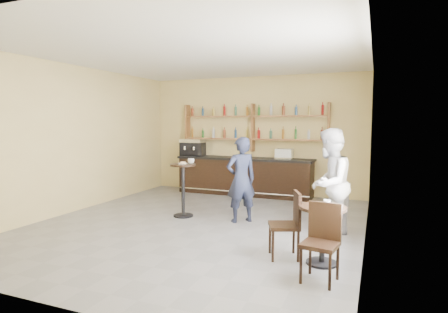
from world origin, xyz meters
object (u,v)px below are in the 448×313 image
at_px(bar_counter, 244,176).
at_px(chair_south, 320,244).
at_px(patron_second, 329,184).
at_px(chair_west, 284,225).
at_px(pedestal_table, 183,190).
at_px(cafe_table, 322,235).
at_px(espresso_machine, 193,147).
at_px(man_main, 241,180).
at_px(pastry_case, 284,154).

xyz_separation_m(bar_counter, chair_south, (2.69, -4.94, -0.02)).
bearing_deg(bar_counter, chair_south, -61.45).
bearing_deg(patron_second, chair_west, -9.59).
height_order(bar_counter, pedestal_table, pedestal_table).
xyz_separation_m(cafe_table, chair_south, (0.05, -0.60, 0.07)).
bearing_deg(chair_south, cafe_table, 103.81).
distance_m(espresso_machine, chair_west, 5.69).
distance_m(bar_counter, cafe_table, 5.08).
bearing_deg(espresso_machine, cafe_table, -52.91).
distance_m(man_main, patron_second, 1.77).
xyz_separation_m(cafe_table, chair_west, (-0.55, 0.05, 0.08)).
height_order(bar_counter, chair_west, bar_counter).
bearing_deg(cafe_table, espresso_machine, 134.04).
bearing_deg(cafe_table, bar_counter, 121.28).
distance_m(chair_south, patron_second, 1.92).
bearing_deg(pastry_case, patron_second, -58.71).
relative_size(espresso_machine, man_main, 0.39).
bearing_deg(patron_second, espresso_machine, -114.33).
height_order(chair_west, patron_second, patron_second).
bearing_deg(espresso_machine, chair_west, -56.58).
height_order(espresso_machine, pedestal_table, espresso_machine).
relative_size(man_main, chair_west, 1.74).
distance_m(pedestal_table, chair_south, 3.80).
xyz_separation_m(pedestal_table, chair_south, (3.09, -2.21, -0.07)).
distance_m(espresso_machine, cafe_table, 6.10).
relative_size(espresso_machine, pedestal_table, 0.60).
height_order(pastry_case, pedestal_table, pastry_case).
height_order(espresso_machine, cafe_table, espresso_machine).
xyz_separation_m(bar_counter, pedestal_table, (-0.40, -2.73, 0.05)).
height_order(pedestal_table, patron_second, patron_second).
height_order(espresso_machine, patron_second, patron_second).
height_order(bar_counter, chair_south, bar_counter).
height_order(chair_west, chair_south, chair_west).
distance_m(espresso_machine, chair_south, 6.56).
height_order(bar_counter, man_main, man_main).
xyz_separation_m(chair_west, patron_second, (0.49, 1.21, 0.45)).
relative_size(pedestal_table, chair_south, 1.15).
height_order(pastry_case, man_main, man_main).
xyz_separation_m(man_main, cafe_table, (1.78, -1.66, -0.43)).
height_order(espresso_machine, chair_south, espresso_machine).
xyz_separation_m(pedestal_table, man_main, (1.26, 0.05, 0.29)).
bearing_deg(pedestal_table, patron_second, -6.71).
bearing_deg(bar_counter, patron_second, -50.12).
height_order(chair_south, patron_second, patron_second).
bearing_deg(pastry_case, espresso_machine, -174.48).
distance_m(bar_counter, patron_second, 4.04).
xyz_separation_m(man_main, chair_south, (1.83, -2.26, -0.36)).
xyz_separation_m(espresso_machine, patron_second, (4.14, -3.08, -0.31)).
xyz_separation_m(cafe_table, patron_second, (-0.06, 1.26, 0.52)).
xyz_separation_m(bar_counter, chair_west, (2.09, -4.29, -0.02)).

